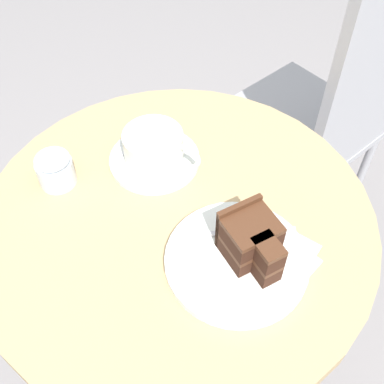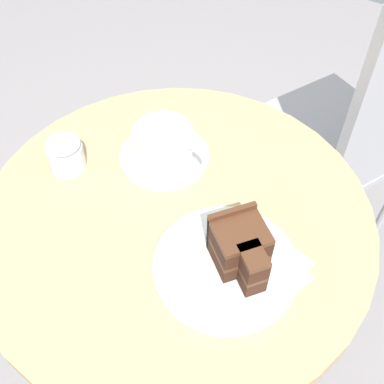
{
  "view_description": "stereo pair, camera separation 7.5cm",
  "coord_description": "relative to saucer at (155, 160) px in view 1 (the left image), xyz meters",
  "views": [
    {
      "loc": [
        0.2,
        -0.42,
        1.33
      ],
      "look_at": [
        0.02,
        0.02,
        0.75
      ],
      "focal_mm": 45.0,
      "sensor_mm": 36.0,
      "label": 1
    },
    {
      "loc": [
        0.27,
        -0.39,
        1.33
      ],
      "look_at": [
        0.02,
        0.02,
        0.75
      ],
      "focal_mm": 45.0,
      "sensor_mm": 36.0,
      "label": 2
    }
  ],
  "objects": [
    {
      "name": "saucer",
      "position": [
        0.0,
        0.0,
        0.0
      ],
      "size": [
        0.16,
        0.16,
        0.01
      ],
      "color": "silver",
      "rests_on": "cafe_table"
    },
    {
      "name": "ground_plane",
      "position": [
        0.08,
        -0.09,
        -0.72
      ],
      "size": [
        4.4,
        4.4,
        0.01
      ],
      "primitive_type": "cube",
      "color": "gray",
      "rests_on": "ground"
    },
    {
      "name": "sugar_pot",
      "position": [
        -0.13,
        -0.11,
        0.03
      ],
      "size": [
        0.06,
        0.06,
        0.06
      ],
      "color": "silver",
      "rests_on": "cafe_table"
    },
    {
      "name": "teaspoon",
      "position": [
        -0.04,
        0.03,
        0.01
      ],
      "size": [
        0.04,
        0.1,
        0.0
      ],
      "rotation": [
        0.0,
        0.0,
        1.33
      ],
      "color": "silver",
      "rests_on": "saucer"
    },
    {
      "name": "fork",
      "position": [
        0.22,
        -0.09,
        0.01
      ],
      "size": [
        0.14,
        0.07,
        0.0
      ],
      "rotation": [
        0.0,
        0.0,
        0.41
      ],
      "color": "silver",
      "rests_on": "cake_plate"
    },
    {
      "name": "cafe_table",
      "position": [
        0.08,
        -0.09,
        -0.13
      ],
      "size": [
        0.64,
        0.64,
        0.71
      ],
      "color": "tan",
      "rests_on": "ground"
    },
    {
      "name": "cake_plate",
      "position": [
        0.2,
        -0.14,
        0.0
      ],
      "size": [
        0.21,
        0.21,
        0.01
      ],
      "color": "silver",
      "rests_on": "cafe_table"
    },
    {
      "name": "cake_slice",
      "position": [
        0.22,
        -0.13,
        0.04
      ],
      "size": [
        0.11,
        0.1,
        0.08
      ],
      "rotation": [
        0.0,
        0.0,
        5.62
      ],
      "color": "#381E14",
      "rests_on": "cake_plate"
    },
    {
      "name": "cafe_chair",
      "position": [
        0.25,
        0.48,
        -0.18
      ],
      "size": [
        0.51,
        0.51,
        0.93
      ],
      "rotation": [
        0.0,
        0.0,
        4.25
      ],
      "color": "#9E9EA3",
      "rests_on": "ground"
    },
    {
      "name": "napkin",
      "position": [
        0.23,
        -0.12,
        -0.0
      ],
      "size": [
        0.18,
        0.18,
        0.0
      ],
      "rotation": [
        0.0,
        0.0,
        1.22
      ],
      "color": "silver",
      "rests_on": "cafe_table"
    },
    {
      "name": "coffee_cup",
      "position": [
        0.0,
        -0.0,
        0.04
      ],
      "size": [
        0.14,
        0.1,
        0.06
      ],
      "color": "silver",
      "rests_on": "saucer"
    }
  ]
}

